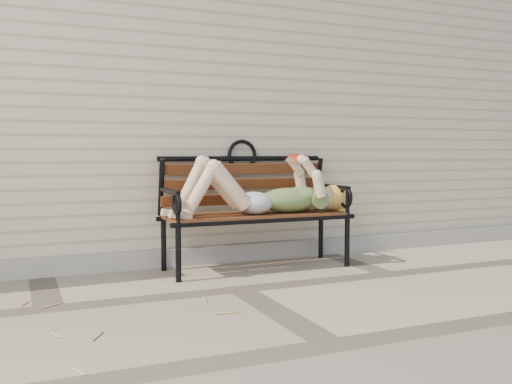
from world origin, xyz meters
name	(u,v)px	position (x,y,z in m)	size (l,w,h in m)	color
ground	(240,289)	(0.00, 0.00, 0.00)	(80.00, 80.00, 0.00)	gray
house_wall	(145,105)	(0.00, 3.00, 1.50)	(8.00, 4.00, 3.00)	beige
foundation_strip	(198,255)	(0.00, 0.97, 0.07)	(8.00, 0.10, 0.15)	#B0AA9F
garden_bench	(252,195)	(0.39, 0.71, 0.59)	(1.64, 0.65, 1.06)	black
reading_woman	(260,192)	(0.40, 0.58, 0.63)	(1.55, 0.35, 0.49)	#0A3E48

